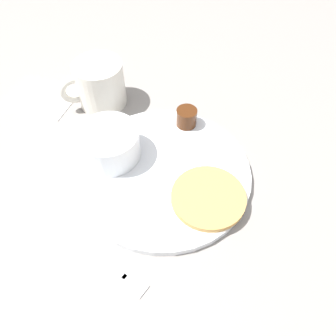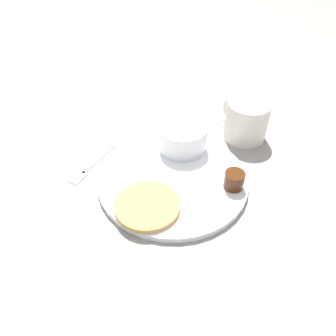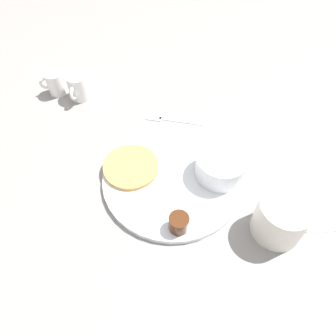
# 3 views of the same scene
# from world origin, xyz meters

# --- Properties ---
(ground_plane) EXTENTS (4.00, 4.00, 0.00)m
(ground_plane) POSITION_xyz_m (0.00, 0.00, 0.00)
(ground_plane) COLOR gray
(plate) EXTENTS (0.28, 0.28, 0.01)m
(plate) POSITION_xyz_m (0.00, 0.00, 0.01)
(plate) COLOR white
(plate) RESTS_ON ground_plane
(pancake_stack) EXTENTS (0.11, 0.11, 0.01)m
(pancake_stack) POSITION_xyz_m (-0.07, 0.05, 0.02)
(pancake_stack) COLOR tan
(pancake_stack) RESTS_ON plate
(bowl) EXTENTS (0.10, 0.10, 0.05)m
(bowl) POSITION_xyz_m (0.09, -0.03, 0.04)
(bowl) COLOR white
(bowl) RESTS_ON plate
(syrup_cup) EXTENTS (0.04, 0.04, 0.03)m
(syrup_cup) POSITION_xyz_m (-0.03, -0.11, 0.03)
(syrup_cup) COLOR #47230F
(syrup_cup) RESTS_ON plate
(butter_ramekin) EXTENTS (0.04, 0.04, 0.04)m
(butter_ramekin) POSITION_xyz_m (0.10, -0.04, 0.03)
(butter_ramekin) COLOR white
(butter_ramekin) RESTS_ON plate
(coffee_mug) EXTENTS (0.11, 0.09, 0.08)m
(coffee_mug) POSITION_xyz_m (0.14, -0.16, 0.04)
(coffee_mug) COLOR silver
(coffee_mug) RESTS_ON ground_plane
(fork) EXTENTS (0.12, 0.08, 0.00)m
(fork) POSITION_xyz_m (0.05, 0.16, 0.00)
(fork) COLOR silver
(fork) RESTS_ON ground_plane
(napkin) EXTENTS (0.15, 0.12, 0.00)m
(napkin) POSITION_xyz_m (0.26, -0.16, 0.00)
(napkin) COLOR white
(napkin) RESTS_ON ground_plane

